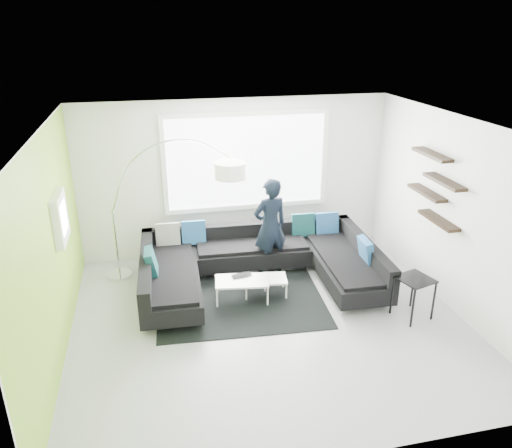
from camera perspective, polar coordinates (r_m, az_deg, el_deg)
The scene contains 9 objects.
ground at distance 7.29m, azimuth 1.45°, elevation -11.03°, with size 5.50×5.50×0.00m, color gray.
room_shell at distance 6.68m, azimuth 1.48°, elevation 3.08°, with size 5.54×5.04×2.82m.
sectional_sofa at distance 8.00m, azimuth 0.40°, elevation -4.89°, with size 3.80×2.45×0.80m.
rug at distance 7.72m, azimuth -1.71°, elevation -8.94°, with size 2.51×1.83×0.01m, color black.
coffee_table at distance 7.78m, azimuth -0.27°, elevation -7.24°, with size 1.03×0.60×0.34m, color white.
arc_lamp at distance 8.31m, azimuth -16.13°, elevation 1.41°, with size 2.20×1.01×2.34m, color silver, non-canonical shape.
side_table at distance 7.58m, azimuth 17.47°, elevation -8.03°, with size 0.45×0.45×0.62m, color black.
person at distance 8.28m, azimuth 1.63°, elevation -0.28°, with size 0.68×0.53×1.66m, color black.
laptop at distance 7.71m, azimuth -1.54°, elevation -6.02°, with size 0.35×0.27×0.02m, color black.
Camera 1 is at (-1.52, -5.91, 4.00)m, focal length 35.00 mm.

